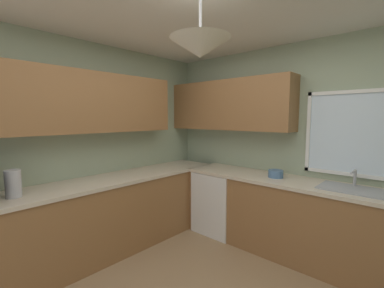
{
  "coord_description": "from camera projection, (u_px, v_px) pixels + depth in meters",
  "views": [
    {
      "loc": [
        1.24,
        -1.45,
        1.64
      ],
      "look_at": [
        -0.71,
        0.69,
        1.33
      ],
      "focal_mm": 24.24,
      "sensor_mm": 36.0,
      "label": 1
    }
  ],
  "objects": [
    {
      "name": "room_shell",
      "position": [
        203.0,
        107.0,
        2.48
      ],
      "size": [
        3.84,
        3.8,
        2.61
      ],
      "color": "#9EAD8E",
      "rests_on": "ground_plane"
    },
    {
      "name": "counter_run_back",
      "position": [
        299.0,
        219.0,
        3.01
      ],
      "size": [
        2.93,
        0.65,
        0.9
      ],
      "color": "olive",
      "rests_on": "ground_plane"
    },
    {
      "name": "sink_assembly",
      "position": [
        351.0,
        189.0,
        2.63
      ],
      "size": [
        0.58,
        0.4,
        0.19
      ],
      "color": "#9EA0A5",
      "rests_on": "counter_run_back"
    },
    {
      "name": "counter_run_left",
      "position": [
        100.0,
        218.0,
        3.06
      ],
      "size": [
        0.65,
        3.41,
        0.9
      ],
      "color": "olive",
      "rests_on": "ground_plane"
    },
    {
      "name": "bowl",
      "position": [
        276.0,
        174.0,
        3.16
      ],
      "size": [
        0.18,
        0.18,
        0.09
      ],
      "primitive_type": "cylinder",
      "color": "#4C7099",
      "rests_on": "counter_run_back"
    },
    {
      "name": "dishwasher",
      "position": [
        220.0,
        201.0,
        3.72
      ],
      "size": [
        0.6,
        0.6,
        0.85
      ],
      "primitive_type": "cube",
      "color": "white",
      "rests_on": "ground_plane"
    },
    {
      "name": "kettle",
      "position": [
        13.0,
        184.0,
        2.37
      ],
      "size": [
        0.13,
        0.13,
        0.25
      ],
      "primitive_type": "cylinder",
      "color": "#B7B7BC",
      "rests_on": "counter_run_left"
    }
  ]
}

